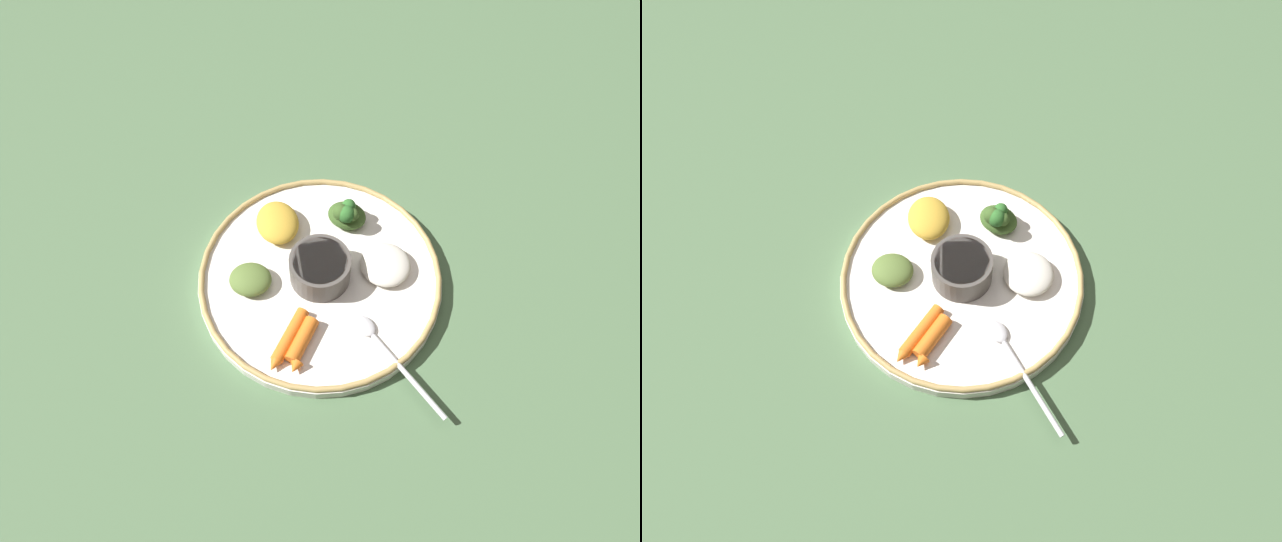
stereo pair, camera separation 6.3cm
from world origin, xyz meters
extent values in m
plane|color=#4C6B47|center=(0.00, 0.00, 0.00)|extent=(2.40, 2.40, 0.00)
cylinder|color=white|center=(0.00, 0.00, 0.01)|extent=(0.34, 0.34, 0.02)
torus|color=tan|center=(0.00, 0.00, 0.02)|extent=(0.34, 0.34, 0.01)
cylinder|color=#4C4742|center=(0.00, 0.00, 0.04)|extent=(0.08, 0.08, 0.04)
cylinder|color=maroon|center=(0.00, 0.00, 0.06)|extent=(0.07, 0.07, 0.01)
ellipsoid|color=silver|center=(-0.06, -0.08, 0.02)|extent=(0.04, 0.04, 0.01)
cylinder|color=silver|center=(-0.12, -0.14, 0.02)|extent=(0.09, 0.11, 0.01)
ellipsoid|color=#385623|center=(0.10, -0.02, 0.03)|extent=(0.05, 0.06, 0.03)
sphere|color=#2D6628|center=(0.10, -0.02, 0.05)|extent=(0.02, 0.02, 0.02)
sphere|color=#2D6628|center=(0.09, -0.02, 0.05)|extent=(0.03, 0.03, 0.03)
sphere|color=#385623|center=(0.09, -0.01, 0.05)|extent=(0.02, 0.02, 0.02)
sphere|color=#385623|center=(0.09, -0.03, 0.05)|extent=(0.02, 0.02, 0.02)
cylinder|color=orange|center=(-0.10, 0.02, 0.03)|extent=(0.08, 0.03, 0.02)
cone|color=orange|center=(-0.15, 0.03, 0.03)|extent=(0.02, 0.02, 0.02)
cylinder|color=orange|center=(-0.10, 0.00, 0.03)|extent=(0.07, 0.03, 0.02)
cone|color=orange|center=(-0.14, 0.00, 0.03)|extent=(0.02, 0.02, 0.02)
ellipsoid|color=silver|center=(0.03, -0.09, 0.03)|extent=(0.10, 0.10, 0.02)
ellipsoid|color=gold|center=(0.06, 0.08, 0.03)|extent=(0.09, 0.09, 0.03)
ellipsoid|color=#567033|center=(-0.03, 0.09, 0.03)|extent=(0.06, 0.07, 0.03)
camera|label=1|loc=(-0.40, -0.09, 0.74)|focal=33.44mm
camera|label=2|loc=(-0.38, -0.15, 0.74)|focal=33.44mm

